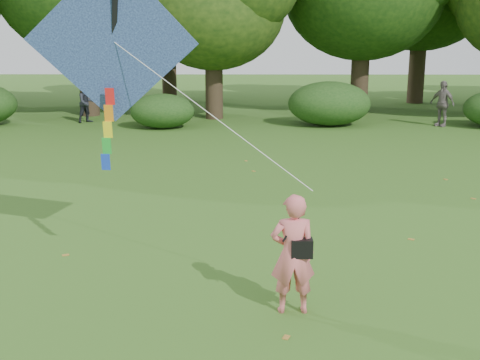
{
  "coord_description": "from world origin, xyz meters",
  "views": [
    {
      "loc": [
        -0.51,
        -7.67,
        3.88
      ],
      "look_at": [
        -0.62,
        2.0,
        1.5
      ],
      "focal_mm": 45.0,
      "sensor_mm": 36.0,
      "label": 1
    }
  ],
  "objects_px": {
    "man_kite_flyer": "(293,254)",
    "flying_kite": "(113,44)",
    "bystander_left": "(87,103)",
    "bystander_right": "(442,104)"
  },
  "relations": [
    {
      "from": "man_kite_flyer",
      "to": "flying_kite",
      "type": "xyz_separation_m",
      "value": [
        -2.67,
        1.4,
        2.84
      ]
    },
    {
      "from": "flying_kite",
      "to": "bystander_left",
      "type": "bearing_deg",
      "value": 106.38
    },
    {
      "from": "bystander_left",
      "to": "flying_kite",
      "type": "distance_m",
      "value": 18.0
    },
    {
      "from": "man_kite_flyer",
      "to": "flying_kite",
      "type": "bearing_deg",
      "value": -31.13
    },
    {
      "from": "bystander_right",
      "to": "flying_kite",
      "type": "height_order",
      "value": "flying_kite"
    },
    {
      "from": "bystander_left",
      "to": "man_kite_flyer",
      "type": "bearing_deg",
      "value": -111.89
    },
    {
      "from": "bystander_right",
      "to": "man_kite_flyer",
      "type": "bearing_deg",
      "value": -62.94
    },
    {
      "from": "bystander_left",
      "to": "bystander_right",
      "type": "height_order",
      "value": "bystander_right"
    },
    {
      "from": "man_kite_flyer",
      "to": "bystander_right",
      "type": "xyz_separation_m",
      "value": [
        7.59,
        17.51,
        0.09
      ]
    },
    {
      "from": "bystander_left",
      "to": "flying_kite",
      "type": "relative_size",
      "value": 0.42
    }
  ]
}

